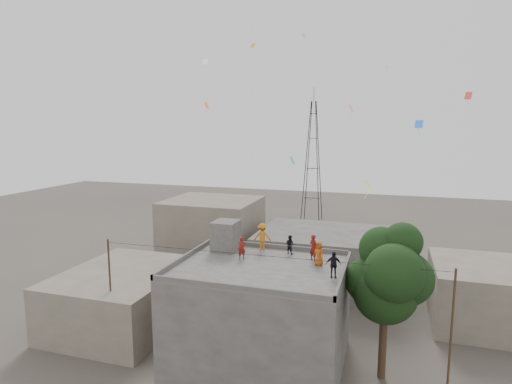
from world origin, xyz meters
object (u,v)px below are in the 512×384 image
stair_head_box (226,236)px  transmission_tower (313,162)px  person_dark_adult (333,265)px  person_red_adult (313,248)px  tree (389,276)px

stair_head_box → transmission_tower: size_ratio=0.10×
transmission_tower → person_dark_adult: transmission_tower is taller
person_red_adult → person_dark_adult: 3.12m
stair_head_box → person_dark_adult: size_ratio=1.36×
stair_head_box → person_dark_adult: stair_head_box is taller
tree → person_red_adult: (-4.55, 1.56, 0.82)m
tree → transmission_tower: (-11.37, 39.40, 2.97)m
person_red_adult → person_dark_adult: (1.58, -2.68, -0.09)m
person_dark_adult → tree: bearing=5.8°
person_dark_adult → stair_head_box: bearing=142.7°
person_red_adult → person_dark_adult: size_ratio=1.12×
stair_head_box → person_red_adult: stair_head_box is taller
stair_head_box → person_red_adult: size_ratio=1.22×
tree → person_red_adult: 4.88m
person_red_adult → person_dark_adult: person_red_adult is taller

